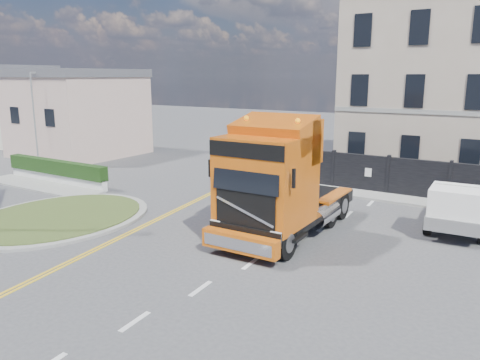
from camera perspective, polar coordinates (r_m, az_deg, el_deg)
The scene contains 13 objects.
ground at distance 19.38m, azimuth -1.26°, elevation -5.81°, with size 120.00×120.00×0.00m, color #424244.
traffic_island at distance 21.95m, azimuth -21.30°, elevation -4.26°, with size 6.80×6.80×0.17m.
hedge_wall at distance 29.10m, azimuth -21.48°, elevation 1.07°, with size 8.00×0.55×1.35m.
pavement_side at distance 28.62m, azimuth -23.12°, elevation -0.67°, with size 8.50×1.80×0.10m, color gray.
seaside_bldg_pink at distance 38.85m, azimuth -19.11°, elevation 7.32°, with size 8.00×8.00×6.00m, color beige.
seaside_bldg_cream at distance 46.47m, azimuth -23.43°, elevation 7.12°, with size 9.00×8.00×5.00m, color #EEE6CF.
seaside_bldg_white at distance 52.83m, azimuth -27.00°, elevation 8.15°, with size 8.00×8.00×6.50m, color silver.
hoarding_fence at distance 25.15m, azimuth 23.19°, elevation -0.18°, with size 18.80×0.25×2.00m.
georgian_building at distance 32.13m, azimuth 25.15°, elevation 10.82°, with size 12.30×10.30×12.80m.
pavement_far at distance 24.58m, azimuth 21.40°, elevation -2.56°, with size 20.00×1.60×0.12m, color gray.
truck at distance 17.57m, azimuth 4.38°, elevation -0.82°, with size 2.92×7.66×4.58m.
flatbed_pickup at distance 20.07m, azimuth 25.08°, elevation -3.15°, with size 2.17×4.92×2.01m.
lamppost_slim at distance 35.31m, azimuth -23.86°, elevation 7.78°, with size 0.26×0.53×6.43m.
Camera 1 is at (10.10, -15.36, 6.13)m, focal length 35.00 mm.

